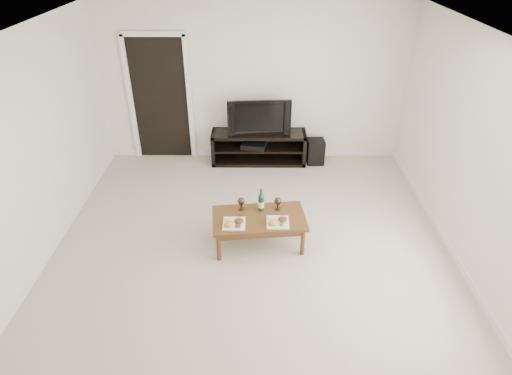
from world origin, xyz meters
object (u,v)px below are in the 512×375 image
Objects in this scene: media_console at (259,147)px; subwoofer at (315,151)px; coffee_table at (259,231)px; television at (259,116)px.

subwoofer is (0.97, -0.02, -0.06)m from media_console.
media_console reaches higher than coffee_table.
television is 0.90× the size of coffee_table.
coffee_table is at bearing -94.33° from television.
media_console is 1.38× the size of coffee_table.
subwoofer reaches higher than coffee_table.
subwoofer is at bearing 66.66° from coffee_table.
media_console is at bearing 175.56° from subwoofer.
television is 2.45× the size of subwoofer.
television reaches higher than subwoofer.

